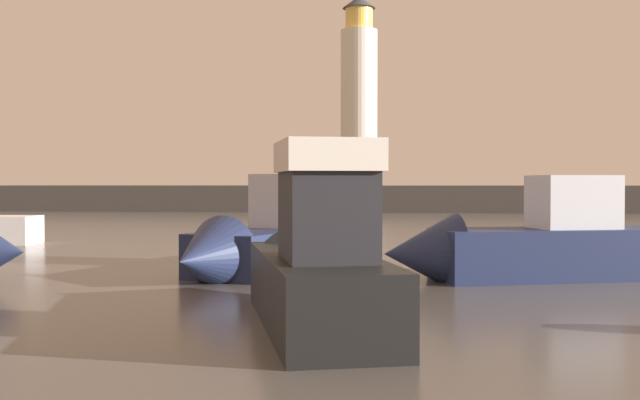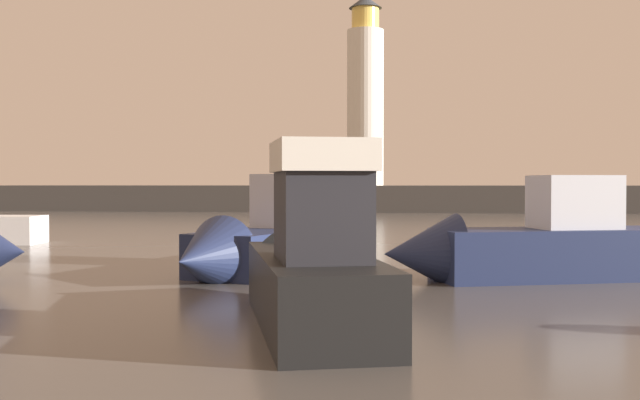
{
  "view_description": "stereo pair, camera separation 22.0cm",
  "coord_description": "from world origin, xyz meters",
  "px_view_note": "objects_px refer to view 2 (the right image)",
  "views": [
    {
      "loc": [
        3.28,
        -1.15,
        2.43
      ],
      "look_at": [
        1.29,
        17.57,
        2.02
      ],
      "focal_mm": 42.44,
      "sensor_mm": 36.0,
      "label": 1
    },
    {
      "loc": [
        3.5,
        -1.12,
        2.43
      ],
      "look_at": [
        1.29,
        17.57,
        2.02
      ],
      "focal_mm": 42.44,
      "sensor_mm": 36.0,
      "label": 2
    }
  ],
  "objects_px": {
    "motorboat_1": "(308,267)",
    "motorboat_3": "(259,242)",
    "motorboat_0": "(527,246)",
    "lighthouse": "(365,96)"
  },
  "relations": [
    {
      "from": "motorboat_1",
      "to": "motorboat_3",
      "type": "relative_size",
      "value": 0.95
    },
    {
      "from": "motorboat_0",
      "to": "motorboat_1",
      "type": "height_order",
      "value": "motorboat_1"
    },
    {
      "from": "motorboat_0",
      "to": "motorboat_1",
      "type": "xyz_separation_m",
      "value": [
        -4.73,
        -6.34,
        0.12
      ]
    },
    {
      "from": "lighthouse",
      "to": "motorboat_3",
      "type": "distance_m",
      "value": 46.61
    },
    {
      "from": "motorboat_0",
      "to": "motorboat_3",
      "type": "relative_size",
      "value": 1.04
    },
    {
      "from": "lighthouse",
      "to": "motorboat_1",
      "type": "height_order",
      "value": "lighthouse"
    },
    {
      "from": "motorboat_1",
      "to": "motorboat_3",
      "type": "distance_m",
      "value": 7.32
    },
    {
      "from": "lighthouse",
      "to": "motorboat_1",
      "type": "xyz_separation_m",
      "value": [
        2.06,
        -52.64,
        -9.09
      ]
    },
    {
      "from": "motorboat_1",
      "to": "motorboat_3",
      "type": "xyz_separation_m",
      "value": [
        -2.28,
        6.96,
        -0.12
      ]
    },
    {
      "from": "lighthouse",
      "to": "motorboat_3",
      "type": "bearing_deg",
      "value": -90.27
    }
  ]
}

